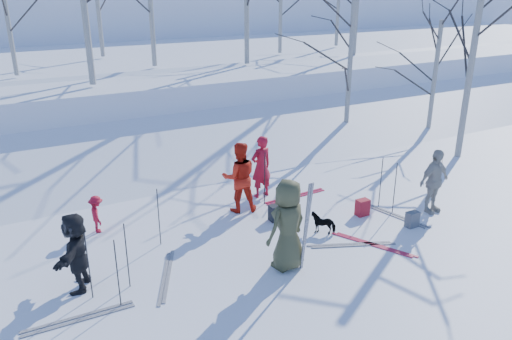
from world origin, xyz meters
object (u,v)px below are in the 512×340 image
skier_redor_behind (239,177)px  skier_red_seated (97,214)px  backpack_grey (412,219)px  backpack_red (362,207)px  skier_olive_center (288,225)px  skier_grey_west (76,252)px  dog (323,223)px  skier_red_north (261,167)px  skier_cream_east (434,181)px  backpack_dark (276,213)px

skier_redor_behind → skier_red_seated: bearing=8.4°
backpack_grey → backpack_red: bearing=120.7°
skier_olive_center → backpack_red: size_ratio=4.53×
skier_redor_behind → skier_grey_west: skier_redor_behind is taller
skier_grey_west → dog: size_ratio=2.67×
skier_red_north → skier_red_seated: size_ratio=1.90×
dog → skier_red_north: bearing=-135.4°
skier_cream_east → dog: skier_cream_east is taller
backpack_dark → skier_cream_east: bearing=-21.4°
backpack_red → backpack_grey: 1.23m
skier_grey_west → backpack_red: 6.81m
skier_redor_behind → backpack_grey: size_ratio=4.77×
skier_olive_center → skier_red_seated: size_ratio=2.13×
skier_red_seated → dog: 5.25m
skier_olive_center → skier_grey_west: (-3.85, 1.25, -0.18)m
skier_olive_center → skier_grey_west: size_ratio=1.23×
skier_olive_center → backpack_dark: bearing=-128.4°
dog → backpack_grey: dog is taller
skier_redor_behind → dog: bearing=137.5°
skier_red_north → backpack_grey: size_ratio=4.49×
skier_red_seated → backpack_grey: 7.41m
skier_grey_west → dog: bearing=110.2°
skier_redor_behind → dog: size_ratio=3.12×
skier_olive_center → dog: 1.91m
skier_olive_center → skier_red_seated: skier_olive_center is taller
skier_redor_behind → backpack_dark: size_ratio=4.53×
skier_red_seated → backpack_grey: size_ratio=2.36×
skier_grey_west → backpack_dark: (4.75, 0.70, -0.58)m
skier_grey_west → backpack_grey: 7.53m
skier_red_seated → skier_redor_behind: bearing=-95.9°
skier_redor_behind → backpack_dark: (0.53, -0.94, -0.71)m
dog → skier_redor_behind: bearing=-110.7°
skier_red_seated → dog: (4.60, -2.53, -0.20)m
skier_grey_west → backpack_red: size_ratio=3.70×
skier_cream_east → skier_redor_behind: bearing=146.8°
skier_olive_center → backpack_red: 3.24m
skier_olive_center → backpack_grey: skier_olive_center is taller
dog → backpack_dark: dog is taller
skier_red_north → backpack_grey: skier_red_north is taller
backpack_dark → skier_redor_behind: bearing=119.4°
dog → skier_red_seated: bearing=-79.8°
skier_red_seated → backpack_red: bearing=-107.7°
skier_olive_center → backpack_grey: 3.65m
skier_cream_east → dog: (-3.06, 0.39, -0.58)m
skier_olive_center → skier_red_seated: 4.61m
skier_olive_center → skier_red_seated: (-3.05, 3.42, -0.50)m
skier_grey_west → backpack_grey: (7.42, -1.15, -0.59)m
dog → backpack_red: 1.42m
skier_red_north → skier_cream_east: (3.31, -2.92, -0.03)m
skier_cream_east → skier_grey_west: skier_cream_east is taller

